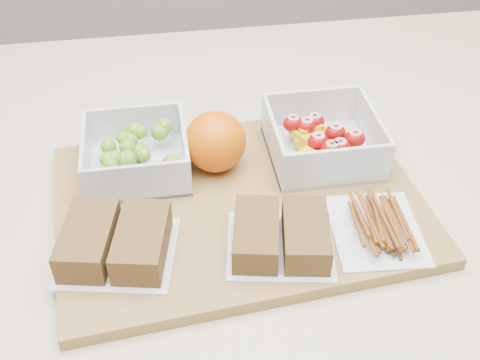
{
  "coord_description": "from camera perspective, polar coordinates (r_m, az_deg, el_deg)",
  "views": [
    {
      "loc": [
        -0.1,
        -0.52,
        1.39
      ],
      "look_at": [
        -0.01,
        0.01,
        0.93
      ],
      "focal_mm": 45.0,
      "sensor_mm": 36.0,
      "label": 1
    }
  ],
  "objects": [
    {
      "name": "cutting_board",
      "position": [
        0.71,
        -0.07,
        -2.26
      ],
      "size": [
        0.44,
        0.34,
        0.02
      ],
      "primitive_type": "cube",
      "rotation": [
        0.0,
        0.0,
        0.09
      ],
      "color": "olive",
      "rests_on": "counter"
    },
    {
      "name": "grape_container",
      "position": [
        0.74,
        -9.68,
        2.53
      ],
      "size": [
        0.12,
        0.12,
        0.05
      ],
      "color": "silver",
      "rests_on": "cutting_board"
    },
    {
      "name": "fruit_container",
      "position": [
        0.76,
        7.82,
        3.71
      ],
      "size": [
        0.13,
        0.13,
        0.06
      ],
      "color": "silver",
      "rests_on": "cutting_board"
    },
    {
      "name": "orange",
      "position": [
        0.73,
        -2.36,
        3.65
      ],
      "size": [
        0.07,
        0.07,
        0.07
      ],
      "primitive_type": "sphere",
      "color": "#DC5A05",
      "rests_on": "cutting_board"
    },
    {
      "name": "sandwich_bag_left",
      "position": [
        0.64,
        -11.74,
        -5.73
      ],
      "size": [
        0.14,
        0.13,
        0.04
      ],
      "color": "silver",
      "rests_on": "cutting_board"
    },
    {
      "name": "sandwich_bag_center",
      "position": [
        0.64,
        3.89,
        -5.26
      ],
      "size": [
        0.13,
        0.12,
        0.04
      ],
      "color": "silver",
      "rests_on": "cutting_board"
    },
    {
      "name": "pretzel_bag",
      "position": [
        0.67,
        12.88,
        -3.94
      ],
      "size": [
        0.1,
        0.12,
        0.03
      ],
      "color": "silver",
      "rests_on": "cutting_board"
    }
  ]
}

